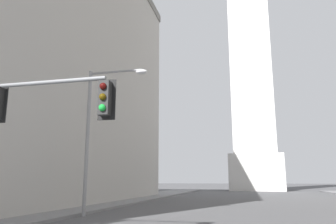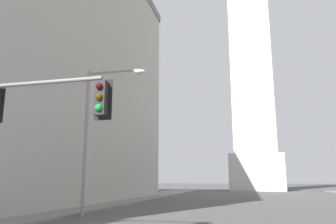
% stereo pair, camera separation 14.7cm
% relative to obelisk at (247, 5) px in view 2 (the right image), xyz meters
% --- Properties ---
extents(sidewalk_left, '(5.00, 76.27, 0.15)m').
position_rel_obelisk_xyz_m(sidewalk_left, '(-12.62, -40.68, -37.15)').
color(sidewalk_left, slate).
rests_on(sidewalk_left, ground_plane).
extents(obelisk, '(9.48, 9.48, 77.65)m').
position_rel_obelisk_xyz_m(obelisk, '(0.00, 0.00, 0.00)').
color(obelisk, silver).
rests_on(obelisk, ground_plane).
extents(traffic_light_near_left, '(4.79, 0.51, 5.14)m').
position_rel_obelisk_xyz_m(traffic_light_near_left, '(-8.37, -54.38, -33.32)').
color(traffic_light_near_left, slate).
rests_on(traffic_light_near_left, ground_plane).
extents(street_lamp, '(3.45, 0.36, 7.94)m').
position_rel_obelisk_xyz_m(street_lamp, '(-9.28, -47.32, -32.28)').
color(street_lamp, gray).
rests_on(street_lamp, ground_plane).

